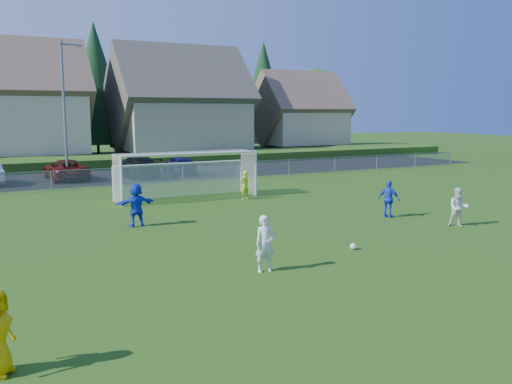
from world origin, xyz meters
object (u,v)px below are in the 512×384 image
player_white_a (265,244)px  car_d (137,167)px  player_blue_b (136,205)px  car_e (179,165)px  player_white_b (458,207)px  goalkeeper (245,185)px  soccer_goal (185,168)px  soccer_ball (353,246)px  player_blue_a (389,199)px  car_c (66,170)px

player_white_a → car_d: (2.88, 24.04, -0.09)m
player_blue_b → car_e: 18.09m
player_white_b → goalkeeper: player_white_b is taller
soccer_goal → soccer_ball: bearing=-84.8°
soccer_ball → car_e: size_ratio=0.05×
player_white_b → soccer_goal: size_ratio=0.21×
player_white_b → player_blue_a: bearing=153.6°
soccer_ball → player_white_b: (6.02, 1.02, 0.67)m
car_e → player_white_a: bearing=77.2°
player_blue_b → car_c: size_ratio=0.35×
player_white_b → player_blue_a: size_ratio=0.97×
player_blue_b → car_c: player_blue_b is taller
player_blue_b → soccer_goal: 7.20m
car_c → player_blue_a: bearing=114.6°
player_white_a → soccer_goal: (2.64, 13.65, 0.80)m
car_c → player_white_a: bearing=91.5°
soccer_ball → soccer_goal: soccer_goal is taller
player_blue_b → player_blue_a: bearing=158.1°
car_d → soccer_goal: soccer_goal is taller
player_white_a → soccer_goal: soccer_goal is taller
soccer_ball → player_white_a: 3.97m
player_white_a → player_blue_b: bearing=105.4°
player_white_a → car_e: 25.01m
player_blue_b → car_d: bearing=-109.5°
soccer_ball → car_c: bearing=103.1°
player_blue_a → car_c: bearing=-2.8°
soccer_ball → car_c: car_c is taller
goalkeeper → car_c: (-7.03, 12.95, -0.07)m
player_white_b → car_d: player_white_b is taller
player_blue_a → car_e: 19.85m
car_e → car_c: bearing=-2.9°
soccer_ball → soccer_goal: bearing=95.2°
player_white_a → player_blue_a: bearing=31.9°
player_blue_b → soccer_goal: size_ratio=0.24×
car_d → player_white_b: bearing=103.1°
car_c → player_white_b: bearing=114.2°
player_blue_b → goalkeeper: (6.87, 4.00, -0.12)m
car_d → soccer_ball: bearing=88.0°
car_c → car_d: (4.64, -0.79, 0.05)m
player_white_a → soccer_goal: size_ratio=0.22×
player_white_a → car_c: player_white_a is taller
soccer_ball → player_white_a: player_white_a is taller
player_white_b → soccer_goal: bearing=161.3°
player_blue_b → car_d: (4.48, 16.17, -0.14)m
car_c → car_e: 7.85m
player_white_a → player_blue_a: size_ratio=1.03×
player_white_a → player_white_b: bearing=14.5°
car_c → soccer_goal: size_ratio=0.66×
soccer_ball → car_e: car_e is taller
player_white_a → player_white_b: 10.01m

